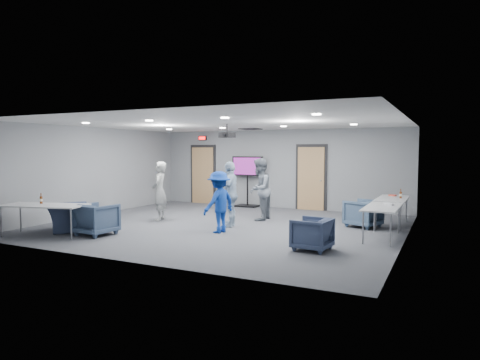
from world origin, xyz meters
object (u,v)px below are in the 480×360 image
at_px(chair_front_a, 97,219).
at_px(projector, 227,135).
at_px(chair_front_b, 68,217).
at_px(bottle_front, 41,200).
at_px(bottle_right, 401,195).
at_px(chair_right_c, 312,234).
at_px(table_right_a, 392,200).
at_px(person_a, 160,191).
at_px(person_d, 219,202).
at_px(chair_right_a, 363,213).
at_px(tv_stand, 247,178).
at_px(table_front_left, 44,206).
at_px(table_right_b, 382,209).
at_px(person_b, 259,189).
at_px(person_c, 230,194).

relative_size(chair_front_a, projector, 2.00).
height_order(chair_front_b, bottle_front, bottle_front).
height_order(chair_front_b, bottle_right, bottle_right).
height_order(chair_right_c, table_right_a, table_right_a).
distance_m(person_a, chair_front_a, 2.41).
bearing_deg(person_d, table_right_a, 142.33).
distance_m(chair_right_a, tv_stand, 5.02).
bearing_deg(chair_front_a, tv_stand, -95.69).
height_order(chair_right_c, chair_front_a, chair_front_a).
distance_m(person_d, chair_right_c, 2.71).
relative_size(table_right_a, bottle_front, 7.12).
bearing_deg(table_front_left, chair_right_c, -2.54).
height_order(chair_right_a, table_right_b, table_right_b).
distance_m(chair_front_b, table_right_b, 7.57).
xyz_separation_m(person_b, chair_right_c, (2.41, -2.93, -0.56)).
height_order(person_b, chair_front_a, person_b).
relative_size(person_b, bottle_front, 7.04).
xyz_separation_m(chair_right_c, table_right_b, (1.10, 1.79, 0.36)).
bearing_deg(chair_right_c, bottle_right, 166.37).
xyz_separation_m(person_b, chair_front_b, (-3.66, -3.53, -0.56)).
distance_m(person_d, table_right_b, 3.79).
bearing_deg(chair_right_a, table_front_left, -34.70).
relative_size(person_b, projector, 4.30).
bearing_deg(chair_right_a, table_right_a, 153.78).
xyz_separation_m(chair_front_b, table_right_a, (7.17, 4.30, 0.36)).
height_order(chair_front_a, table_front_left, chair_front_a).
xyz_separation_m(person_a, projector, (2.07, 0.20, 1.57)).
bearing_deg(bottle_front, tv_stand, 70.86).
height_order(person_a, chair_right_a, person_a).
distance_m(chair_right_c, table_front_left, 6.20).
bearing_deg(table_right_a, person_c, 118.04).
bearing_deg(bottle_right, bottle_front, -146.80).
bearing_deg(table_right_a, chair_right_c, 163.40).
bearing_deg(table_front_left, projector, 30.20).
relative_size(chair_front_b, projector, 2.45).
bearing_deg(bottle_right, chair_front_a, -144.89).
xyz_separation_m(tv_stand, projector, (1.07, -3.58, 1.39)).
bearing_deg(chair_front_b, table_front_left, 136.24).
bearing_deg(bottle_right, table_right_b, -96.08).
xyz_separation_m(chair_right_c, tv_stand, (-3.95, 5.42, 0.68)).
bearing_deg(person_d, person_b, -169.94).
bearing_deg(person_c, table_front_left, -60.88).
bearing_deg(person_b, person_d, -7.78).
xyz_separation_m(chair_right_c, table_right_a, (1.10, 3.69, 0.36)).
distance_m(person_c, chair_right_a, 3.49).
xyz_separation_m(person_d, tv_stand, (-1.39, 4.62, 0.26)).
xyz_separation_m(person_d, table_right_a, (3.66, 2.89, -0.06)).
bearing_deg(table_right_b, person_b, 72.06).
relative_size(person_b, person_c, 1.04).
height_order(person_d, chair_right_c, person_d).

